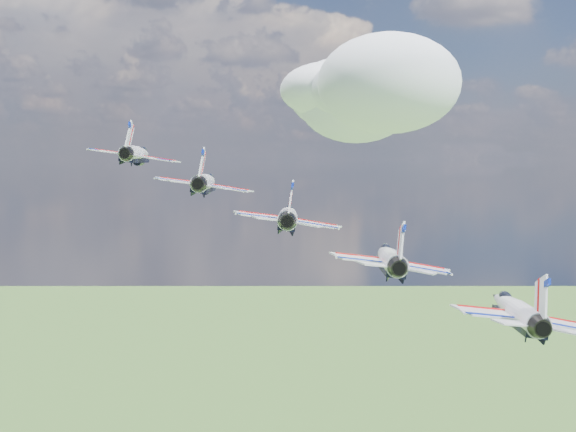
# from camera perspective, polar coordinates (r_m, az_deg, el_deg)

# --- Properties ---
(cloud_far) EXTENTS (65.28, 51.29, 25.65)m
(cloud_far) POSITION_cam_1_polar(r_m,az_deg,el_deg) (276.63, 7.31, 8.52)
(cloud_far) COLOR white
(jet_0) EXTENTS (11.38, 15.49, 5.88)m
(jet_0) POSITION_cam_1_polar(r_m,az_deg,el_deg) (98.87, -10.66, 4.37)
(jet_0) COLOR silver
(jet_1) EXTENTS (11.38, 15.49, 5.88)m
(jet_1) POSITION_cam_1_polar(r_m,az_deg,el_deg) (89.26, -5.87, 2.42)
(jet_1) COLOR white
(jet_2) EXTENTS (11.38, 15.49, 5.88)m
(jet_2) POSITION_cam_1_polar(r_m,az_deg,el_deg) (80.55, 0.00, 0.00)
(jet_2) COLOR silver
(jet_3) EXTENTS (11.38, 15.49, 5.88)m
(jet_3) POSITION_cam_1_polar(r_m,az_deg,el_deg) (73.06, 7.18, -2.96)
(jet_3) COLOR silver
(jet_4) EXTENTS (11.38, 15.49, 5.88)m
(jet_4) POSITION_cam_1_polar(r_m,az_deg,el_deg) (67.19, 15.85, -6.44)
(jet_4) COLOR silver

